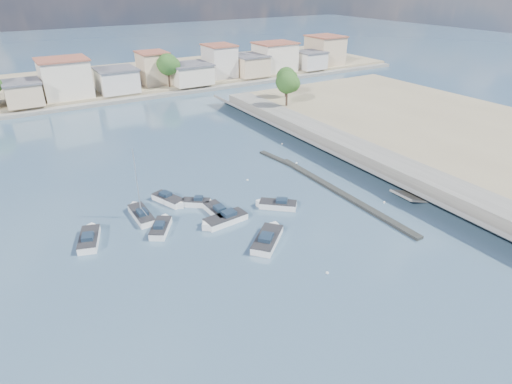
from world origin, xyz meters
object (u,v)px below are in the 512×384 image
motorboat_c (276,205)px  sailboat (141,214)px  motorboat_e (90,238)px  motorboat_f (195,203)px  motorboat_b (161,227)px  motorboat_d (223,220)px  motorboat_g (170,200)px  motorboat_h (268,238)px  motorboat_a (217,211)px

motorboat_c → sailboat: sailboat is taller
motorboat_e → motorboat_f: size_ratio=1.51×
motorboat_b → motorboat_d: 7.11m
motorboat_b → sailboat: size_ratio=0.49×
motorboat_g → motorboat_h: size_ratio=0.90×
motorboat_b → motorboat_c: bearing=-9.5°
motorboat_d → motorboat_h: bearing=-68.5°
motorboat_a → motorboat_h: size_ratio=0.93×
motorboat_d → motorboat_h: 6.41m
motorboat_f → sailboat: bearing=174.3°
motorboat_d → motorboat_h: (2.35, -5.97, 0.00)m
motorboat_e → sailboat: bearing=19.1°
motorboat_b → sailboat: sailboat is taller
motorboat_c → motorboat_e: (-21.50, 4.21, -0.00)m
motorboat_a → motorboat_d: (-0.37, -2.41, -0.00)m
motorboat_h → motorboat_c: bearing=49.9°
motorboat_b → motorboat_c: size_ratio=0.97×
sailboat → motorboat_c: bearing=-23.1°
motorboat_a → motorboat_e: bearing=173.2°
motorboat_c → motorboat_h: (-4.97, -5.90, -0.00)m
motorboat_b → motorboat_g: same height
motorboat_c → motorboat_g: (-10.85, 8.07, 0.00)m
motorboat_e → motorboat_g: bearing=19.9°
motorboat_a → motorboat_g: same height
motorboat_c → sailboat: 16.41m
motorboat_g → motorboat_h: 15.16m
motorboat_e → motorboat_h: same height
motorboat_a → motorboat_b: size_ratio=1.16×
motorboat_c → motorboat_f: bearing=145.6°
motorboat_c → motorboat_d: (-7.32, 0.07, -0.00)m
motorboat_f → motorboat_h: size_ratio=0.65×
motorboat_c → motorboat_g: same height
motorboat_d → motorboat_e: 14.77m
motorboat_f → motorboat_d: bearing=-79.0°
motorboat_c → sailboat: size_ratio=0.51×
motorboat_e → motorboat_a: bearing=-6.8°
motorboat_a → motorboat_c: size_ratio=1.13×
motorboat_a → motorboat_f: size_ratio=1.43×
motorboat_d → motorboat_g: same height
motorboat_g → motorboat_f: bearing=-43.6°
motorboat_d → motorboat_g: bearing=113.9°
motorboat_f → motorboat_h: 12.15m
sailboat → motorboat_e: bearing=-160.9°
motorboat_g → motorboat_b: bearing=-119.2°
motorboat_f → motorboat_g: (-2.43, 2.32, 0.00)m
motorboat_e → motorboat_h: 19.38m
motorboat_g → motorboat_h: same height
motorboat_b → motorboat_f: bearing=31.2°
motorboat_h → sailboat: (-10.13, 12.32, 0.04)m
motorboat_e → motorboat_d: bearing=-16.3°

